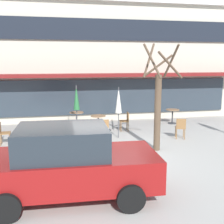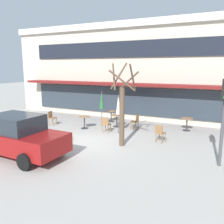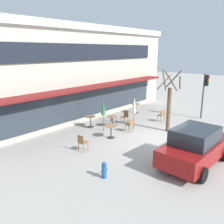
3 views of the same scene
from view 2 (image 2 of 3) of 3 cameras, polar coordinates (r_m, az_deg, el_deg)
The scene contains 16 objects.
ground_plane at distance 11.95m, azimuth -6.66°, elevation -7.35°, with size 80.00×80.00×0.00m, color #ADA8A0.
building_facade at distance 20.48m, azimuth 8.32°, elevation 9.84°, with size 19.84×9.10×6.81m.
cafe_table_near_wall at distance 14.83m, azimuth 1.13°, elevation -1.63°, with size 0.70×0.70×0.76m.
cafe_table_streetside at distance 16.22m, azimuth -0.21°, elevation -0.56°, with size 0.70×0.70×0.76m.
cafe_table_by_tree at distance 14.50m, azimuth -6.67°, elevation -1.99°, with size 0.70×0.70×0.76m.
cafe_table_mid_patio at distance 14.61m, azimuth 17.57°, elevation -2.34°, with size 0.70×0.70×0.76m.
patio_umbrella_green_folded at distance 14.99m, azimuth -2.51°, elevation 2.81°, with size 0.28×0.28×2.20m.
patio_umbrella_cream_folded at distance 13.20m, azimuth 1.54°, elevation 1.73°, with size 0.28×0.28×2.20m.
cafe_chair_0 at distance 13.53m, azimuth -1.45°, elevation -2.81°, with size 0.40×0.40×0.89m.
cafe_chair_1 at distance 12.01m, azimuth 11.46°, elevation -4.79°, with size 0.50×0.50×0.89m.
cafe_chair_2 at distance 14.27m, azimuth 5.72°, elevation -2.14°, with size 0.43×0.43×0.89m.
cafe_chair_3 at distance 15.80m, azimuth -14.34°, elevation -1.16°, with size 0.42×0.42×0.89m.
parked_sedan at distance 10.69m, azimuth -21.70°, elevation -5.33°, with size 4.27×2.15×1.76m.
street_tree at distance 11.04m, azimuth 2.47°, elevation 0.80°, with size 1.38×1.48×3.91m.
traffic_light_pole at distance 9.44m, azimuth 25.40°, elevation 1.15°, with size 0.26×0.44×3.40m.
fire_hydrant at distance 14.89m, azimuth -24.36°, elevation -3.20°, with size 0.36×0.20×0.71m.
Camera 2 is at (6.10, -9.58, 3.70)m, focal length 38.00 mm.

